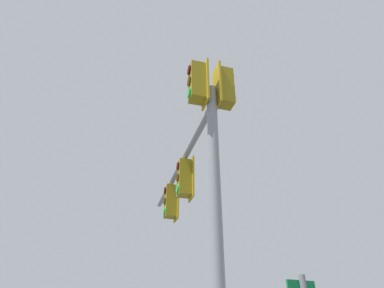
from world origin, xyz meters
name	(u,v)px	position (x,y,z in m)	size (l,w,h in m)	color
signal_mast_assembly	(196,175)	(1.78, -0.92, 5.14)	(5.56, 1.36, 7.16)	gray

